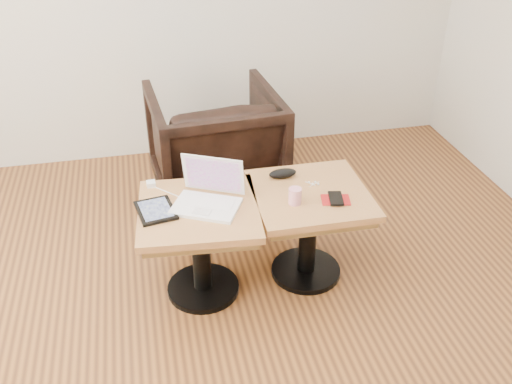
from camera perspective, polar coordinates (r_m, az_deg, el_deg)
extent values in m
cylinder|color=black|center=(3.07, -5.28, -9.51)|extent=(0.38, 0.38, 0.03)
cylinder|color=black|center=(2.91, -5.52, -5.90)|extent=(0.09, 0.09, 0.46)
cube|color=olive|center=(2.79, -5.73, -2.54)|extent=(0.57, 0.57, 0.04)
cube|color=#A56428|center=(2.77, -5.78, -1.87)|extent=(0.62, 0.62, 0.04)
cylinder|color=black|center=(3.18, 4.99, -7.80)|extent=(0.38, 0.38, 0.03)
cylinder|color=black|center=(3.03, 5.20, -4.24)|extent=(0.09, 0.09, 0.46)
cube|color=olive|center=(2.91, 5.40, -0.94)|extent=(0.53, 0.53, 0.04)
cube|color=#A56428|center=(2.89, 5.44, -0.29)|extent=(0.58, 0.58, 0.04)
cube|color=white|center=(2.75, -5.02, -1.46)|extent=(0.37, 0.33, 0.02)
cube|color=silver|center=(2.77, -4.81, -0.94)|extent=(0.27, 0.21, 0.00)
cube|color=silver|center=(2.70, -5.45, -1.98)|extent=(0.10, 0.09, 0.00)
cube|color=white|center=(2.79, -4.30, 1.78)|extent=(0.29, 0.18, 0.21)
cube|color=maroon|center=(2.79, -4.30, 1.78)|extent=(0.26, 0.15, 0.17)
cube|color=black|center=(2.75, -10.00, -1.83)|extent=(0.21, 0.24, 0.01)
cube|color=#191E38|center=(2.75, -10.01, -1.68)|extent=(0.17, 0.20, 0.00)
cube|color=white|center=(2.96, -10.46, 0.80)|extent=(0.05, 0.05, 0.03)
ellipsoid|color=black|center=(2.99, 2.68, 1.88)|extent=(0.15, 0.07, 0.05)
cylinder|color=#DB3C65|center=(2.76, 3.92, -0.40)|extent=(0.07, 0.07, 0.08)
sphere|color=white|center=(2.94, 5.68, 0.82)|extent=(0.01, 0.01, 0.01)
sphere|color=white|center=(2.95, 5.94, 1.00)|extent=(0.01, 0.01, 0.01)
sphere|color=white|center=(2.95, 5.32, 0.97)|extent=(0.01, 0.01, 0.01)
sphere|color=white|center=(2.94, 6.25, 0.79)|extent=(0.01, 0.01, 0.01)
cylinder|color=white|center=(2.94, 5.68, 0.75)|extent=(0.07, 0.04, 0.00)
cube|color=maroon|center=(2.83, 7.97, -0.78)|extent=(0.16, 0.12, 0.01)
cube|color=black|center=(2.82, 7.98, -0.63)|extent=(0.09, 0.13, 0.01)
imported|color=black|center=(3.69, -4.11, 4.78)|extent=(0.84, 0.86, 0.73)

